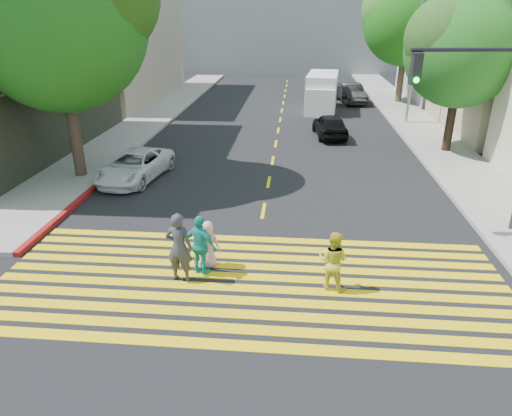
# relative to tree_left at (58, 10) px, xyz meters

# --- Properties ---
(ground) EXTENTS (120.00, 120.00, 0.00)m
(ground) POSITION_rel_tree_left_xyz_m (7.93, -8.87, -6.59)
(ground) COLOR black
(sidewalk_left) EXTENTS (3.00, 40.00, 0.15)m
(sidewalk_left) POSITION_rel_tree_left_xyz_m (-0.57, 13.13, -6.52)
(sidewalk_left) COLOR gray
(sidewalk_left) RESTS_ON ground
(sidewalk_right) EXTENTS (3.00, 60.00, 0.15)m
(sidewalk_right) POSITION_rel_tree_left_xyz_m (16.43, 6.13, -6.52)
(sidewalk_right) COLOR gray
(sidewalk_right) RESTS_ON ground
(curb_red) EXTENTS (0.20, 8.00, 0.16)m
(curb_red) POSITION_rel_tree_left_xyz_m (1.03, -2.87, -6.51)
(curb_red) COLOR maroon
(curb_red) RESTS_ON ground
(crosswalk) EXTENTS (13.40, 5.30, 0.01)m
(crosswalk) POSITION_rel_tree_left_xyz_m (7.93, -7.59, -6.59)
(crosswalk) COLOR yellow
(crosswalk) RESTS_ON ground
(lane_line) EXTENTS (0.12, 34.40, 0.01)m
(lane_line) POSITION_rel_tree_left_xyz_m (7.93, 13.63, -6.59)
(lane_line) COLOR yellow
(lane_line) RESTS_ON ground
(building_left_tan) EXTENTS (12.00, 16.00, 10.00)m
(building_left_tan) POSITION_rel_tree_left_xyz_m (-8.07, 19.13, -1.59)
(building_left_tan) COLOR tan
(building_left_tan) RESTS_ON ground
(building_right_grey) EXTENTS (10.00, 10.00, 10.00)m
(building_right_grey) POSITION_rel_tree_left_xyz_m (22.93, 21.13, -1.59)
(building_right_grey) COLOR gray
(building_right_grey) RESTS_ON ground
(backdrop_block) EXTENTS (30.00, 8.00, 12.00)m
(backdrop_block) POSITION_rel_tree_left_xyz_m (7.93, 39.13, -0.59)
(backdrop_block) COLOR gray
(backdrop_block) RESTS_ON ground
(tree_left) EXTENTS (7.56, 6.91, 9.78)m
(tree_left) POSITION_rel_tree_left_xyz_m (0.00, 0.00, 0.00)
(tree_left) COLOR #35291D
(tree_left) RESTS_ON ground
(tree_right_near) EXTENTS (6.05, 5.67, 7.68)m
(tree_right_near) POSITION_rel_tree_left_xyz_m (16.60, 5.24, -1.40)
(tree_right_near) COLOR black
(tree_right_near) RESTS_ON ground
(tree_right_far) EXTENTS (8.10, 7.75, 9.33)m
(tree_right_far) POSITION_rel_tree_left_xyz_m (16.88, 18.80, -0.29)
(tree_right_far) COLOR #4C3526
(tree_right_far) RESTS_ON ground
(pedestrian_man) EXTENTS (0.74, 0.52, 1.92)m
(pedestrian_man) POSITION_rel_tree_left_xyz_m (6.09, -7.59, -5.63)
(pedestrian_man) COLOR #323540
(pedestrian_man) RESTS_ON ground
(pedestrian_woman) EXTENTS (0.94, 0.85, 1.59)m
(pedestrian_woman) POSITION_rel_tree_left_xyz_m (10.04, -7.65, -5.80)
(pedestrian_woman) COLOR gold
(pedestrian_woman) RESTS_ON ground
(pedestrian_child) EXTENTS (0.70, 0.50, 1.36)m
(pedestrian_child) POSITION_rel_tree_left_xyz_m (6.69, -6.84, -5.91)
(pedestrian_child) COLOR #EFA1B5
(pedestrian_child) RESTS_ON ground
(pedestrian_extra) EXTENTS (1.08, 0.81, 1.70)m
(pedestrian_extra) POSITION_rel_tree_left_xyz_m (6.58, -7.25, -5.74)
(pedestrian_extra) COLOR teal
(pedestrian_extra) RESTS_ON ground
(white_sedan) EXTENTS (2.65, 4.57, 1.20)m
(white_sedan) POSITION_rel_tree_left_xyz_m (2.30, -0.01, -5.99)
(white_sedan) COLOR silver
(white_sedan) RESTS_ON ground
(dark_car_near) EXTENTS (2.02, 4.04, 1.32)m
(dark_car_near) POSITION_rel_tree_left_xyz_m (10.89, 7.91, -5.93)
(dark_car_near) COLOR black
(dark_car_near) RESTS_ON ground
(silver_car) EXTENTS (2.40, 4.98, 1.40)m
(silver_car) POSITION_rel_tree_left_xyz_m (11.36, 22.11, -5.89)
(silver_car) COLOR #95969D
(silver_car) RESTS_ON ground
(dark_car_parked) EXTENTS (2.28, 4.61, 1.45)m
(dark_car_parked) POSITION_rel_tree_left_xyz_m (13.15, 18.70, -5.87)
(dark_car_parked) COLOR black
(dark_car_parked) RESTS_ON ground
(white_van) EXTENTS (2.54, 5.56, 2.54)m
(white_van) POSITION_rel_tree_left_xyz_m (10.72, 15.44, -5.39)
(white_van) COLOR white
(white_van) RESTS_ON ground
(traffic_signal) EXTENTS (4.08, 0.80, 6.00)m
(traffic_signal) POSITION_rel_tree_left_xyz_m (14.91, -4.03, -2.71)
(traffic_signal) COLOR #353535
(traffic_signal) RESTS_ON ground
(street_lamp) EXTENTS (2.09, 0.23, 9.24)m
(street_lamp) POSITION_rel_tree_left_xyz_m (15.71, 11.53, -1.29)
(street_lamp) COLOR gray
(street_lamp) RESTS_ON ground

